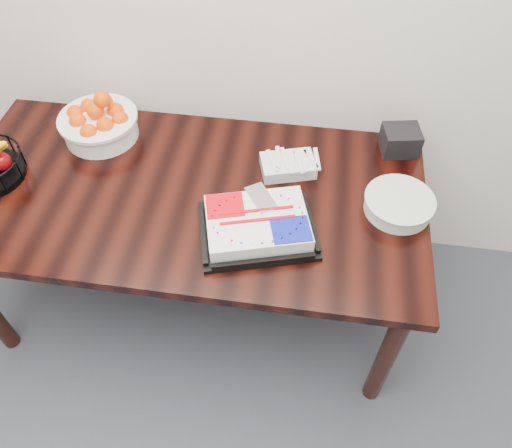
# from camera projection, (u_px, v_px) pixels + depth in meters

# --- Properties ---
(table) EXTENTS (1.80, 0.90, 0.75)m
(table) POSITION_uv_depth(u_px,v_px,m) (189.00, 206.00, 1.96)
(table) COLOR black
(table) RESTS_ON ground
(cake_tray) EXTENTS (0.47, 0.41, 0.08)m
(cake_tray) POSITION_uv_depth(u_px,v_px,m) (257.00, 225.00, 1.73)
(cake_tray) COLOR black
(cake_tray) RESTS_ON table
(tangerine_bowl) EXTENTS (0.32, 0.32, 0.20)m
(tangerine_bowl) POSITION_uv_depth(u_px,v_px,m) (98.00, 119.00, 2.03)
(tangerine_bowl) COLOR white
(tangerine_bowl) RESTS_ON table
(plate_stack) EXTENTS (0.25, 0.25, 0.06)m
(plate_stack) POSITION_uv_depth(u_px,v_px,m) (399.00, 204.00, 1.81)
(plate_stack) COLOR white
(plate_stack) RESTS_ON table
(fork_bag) EXTENTS (0.23, 0.19, 0.06)m
(fork_bag) POSITION_uv_depth(u_px,v_px,m) (288.00, 165.00, 1.94)
(fork_bag) COLOR silver
(fork_bag) RESTS_ON table
(napkin_box) EXTENTS (0.16, 0.15, 0.10)m
(napkin_box) POSITION_uv_depth(u_px,v_px,m) (400.00, 140.00, 2.00)
(napkin_box) COLOR black
(napkin_box) RESTS_ON table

